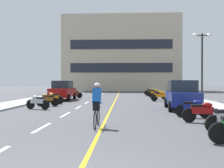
# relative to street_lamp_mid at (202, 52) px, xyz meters

# --- Properties ---
(ground_plane) EXTENTS (140.00, 140.00, 0.00)m
(ground_plane) POSITION_rel_street_lamp_mid_xyz_m (-7.25, 3.37, -4.08)
(ground_plane) COLOR #47474C
(curb_left) EXTENTS (2.40, 72.00, 0.12)m
(curb_left) POSITION_rel_street_lamp_mid_xyz_m (-14.45, 6.37, -4.02)
(curb_left) COLOR #A8A8A3
(curb_left) RESTS_ON ground
(curb_right) EXTENTS (2.40, 72.00, 0.12)m
(curb_right) POSITION_rel_street_lamp_mid_xyz_m (-0.05, 6.37, -4.02)
(curb_right) COLOR #A8A8A3
(curb_right) RESTS_ON ground
(lane_dash_1) EXTENTS (0.14, 2.20, 0.01)m
(lane_dash_1) POSITION_rel_street_lamp_mid_xyz_m (-9.25, -11.63, -4.07)
(lane_dash_1) COLOR silver
(lane_dash_1) RESTS_ON ground
(lane_dash_2) EXTENTS (0.14, 2.20, 0.01)m
(lane_dash_2) POSITION_rel_street_lamp_mid_xyz_m (-9.25, -7.63, -4.07)
(lane_dash_2) COLOR silver
(lane_dash_2) RESTS_ON ground
(lane_dash_3) EXTENTS (0.14, 2.20, 0.01)m
(lane_dash_3) POSITION_rel_street_lamp_mid_xyz_m (-9.25, -3.63, -4.07)
(lane_dash_3) COLOR silver
(lane_dash_3) RESTS_ON ground
(lane_dash_4) EXTENTS (0.14, 2.20, 0.01)m
(lane_dash_4) POSITION_rel_street_lamp_mid_xyz_m (-9.25, 0.37, -4.07)
(lane_dash_4) COLOR silver
(lane_dash_4) RESTS_ON ground
(lane_dash_5) EXTENTS (0.14, 2.20, 0.01)m
(lane_dash_5) POSITION_rel_street_lamp_mid_xyz_m (-9.25, 4.37, -4.07)
(lane_dash_5) COLOR silver
(lane_dash_5) RESTS_ON ground
(lane_dash_6) EXTENTS (0.14, 2.20, 0.01)m
(lane_dash_6) POSITION_rel_street_lamp_mid_xyz_m (-9.25, 8.37, -4.07)
(lane_dash_6) COLOR silver
(lane_dash_6) RESTS_ON ground
(lane_dash_7) EXTENTS (0.14, 2.20, 0.01)m
(lane_dash_7) POSITION_rel_street_lamp_mid_xyz_m (-9.25, 12.37, -4.07)
(lane_dash_7) COLOR silver
(lane_dash_7) RESTS_ON ground
(lane_dash_8) EXTENTS (0.14, 2.20, 0.01)m
(lane_dash_8) POSITION_rel_street_lamp_mid_xyz_m (-9.25, 16.37, -4.07)
(lane_dash_8) COLOR silver
(lane_dash_8) RESTS_ON ground
(lane_dash_9) EXTENTS (0.14, 2.20, 0.01)m
(lane_dash_9) POSITION_rel_street_lamp_mid_xyz_m (-9.25, 20.37, -4.07)
(lane_dash_9) COLOR silver
(lane_dash_9) RESTS_ON ground
(lane_dash_10) EXTENTS (0.14, 2.20, 0.01)m
(lane_dash_10) POSITION_rel_street_lamp_mid_xyz_m (-9.25, 24.37, -4.07)
(lane_dash_10) COLOR silver
(lane_dash_10) RESTS_ON ground
(lane_dash_11) EXTENTS (0.14, 2.20, 0.01)m
(lane_dash_11) POSITION_rel_street_lamp_mid_xyz_m (-9.25, 28.37, -4.07)
(lane_dash_11) COLOR silver
(lane_dash_11) RESTS_ON ground
(centre_line_yellow) EXTENTS (0.12, 66.00, 0.01)m
(centre_line_yellow) POSITION_rel_street_lamp_mid_xyz_m (-7.00, 6.37, -4.07)
(centre_line_yellow) COLOR gold
(centre_line_yellow) RESTS_ON ground
(office_building) EXTENTS (22.14, 8.91, 14.22)m
(office_building) POSITION_rel_street_lamp_mid_xyz_m (-6.78, 31.76, 3.03)
(office_building) COLOR #BCAD93
(office_building) RESTS_ON ground
(street_lamp_mid) EXTENTS (1.46, 0.36, 5.46)m
(street_lamp_mid) POSITION_rel_street_lamp_mid_xyz_m (0.00, 0.00, 0.00)
(street_lamp_mid) COLOR black
(street_lamp_mid) RESTS_ON curb_right
(parked_car_near) EXTENTS (2.15, 4.31, 1.82)m
(parked_car_near) POSITION_rel_street_lamp_mid_xyz_m (-2.58, -4.79, -3.16)
(parked_car_near) COLOR black
(parked_car_near) RESTS_ON ground
(parked_car_mid) EXTENTS (1.96, 4.22, 1.82)m
(parked_car_mid) POSITION_rel_street_lamp_mid_xyz_m (-11.94, 3.32, -3.16)
(parked_car_mid) COLOR black
(parked_car_mid) RESTS_ON ground
(motorcycle_2) EXTENTS (1.70, 0.60, 0.92)m
(motorcycle_2) POSITION_rel_street_lamp_mid_xyz_m (-2.84, -10.09, -3.61)
(motorcycle_2) COLOR black
(motorcycle_2) RESTS_ON ground
(motorcycle_3) EXTENTS (1.66, 0.75, 0.92)m
(motorcycle_3) POSITION_rel_street_lamp_mid_xyz_m (-2.83, -8.55, -3.61)
(motorcycle_3) COLOR black
(motorcycle_3) RESTS_ON ground
(motorcycle_4) EXTENTS (1.64, 0.79, 0.92)m
(motorcycle_4) POSITION_rel_street_lamp_mid_xyz_m (-11.59, -5.05, -3.61)
(motorcycle_4) COLOR black
(motorcycle_4) RESTS_ON ground
(motorcycle_5) EXTENTS (1.70, 0.60, 0.92)m
(motorcycle_5) POSITION_rel_street_lamp_mid_xyz_m (-11.60, -2.86, -3.61)
(motorcycle_5) COLOR black
(motorcycle_5) RESTS_ON ground
(motorcycle_6) EXTENTS (1.67, 0.69, 0.92)m
(motorcycle_6) POSITION_rel_street_lamp_mid_xyz_m (-11.70, -0.82, -3.61)
(motorcycle_6) COLOR black
(motorcycle_6) RESTS_ON ground
(motorcycle_7) EXTENTS (1.69, 0.63, 0.92)m
(motorcycle_7) POSITION_rel_street_lamp_mid_xyz_m (-2.97, 2.31, -3.61)
(motorcycle_7) COLOR black
(motorcycle_7) RESTS_ON ground
(motorcycle_8) EXTENTS (1.70, 0.60, 0.92)m
(motorcycle_8) POSITION_rel_street_lamp_mid_xyz_m (-2.81, 4.97, -3.61)
(motorcycle_8) COLOR black
(motorcycle_8) RESTS_ON ground
(motorcycle_9) EXTENTS (1.70, 0.60, 0.92)m
(motorcycle_9) POSITION_rel_street_lamp_mid_xyz_m (-11.44, 6.41, -3.61)
(motorcycle_9) COLOR black
(motorcycle_9) RESTS_ON ground
(motorcycle_10) EXTENTS (1.70, 0.60, 0.92)m
(motorcycle_10) POSITION_rel_street_lamp_mid_xyz_m (-2.70, 9.28, -3.61)
(motorcycle_10) COLOR black
(motorcycle_10) RESTS_ON ground
(motorcycle_11) EXTENTS (1.69, 0.60, 0.92)m
(motorcycle_11) POSITION_rel_street_lamp_mid_xyz_m (-2.79, 11.19, -3.61)
(motorcycle_11) COLOR black
(motorcycle_11) RESTS_ON ground
(motorcycle_12) EXTENTS (1.67, 0.71, 0.92)m
(motorcycle_12) POSITION_rel_street_lamp_mid_xyz_m (-2.79, 13.22, -3.61)
(motorcycle_12) COLOR black
(motorcycle_12) RESTS_ON ground
(cyclist_rider) EXTENTS (0.42, 1.77, 1.71)m
(cyclist_rider) POSITION_rel_street_lamp_mid_xyz_m (-7.21, -11.36, -3.19)
(cyclist_rider) COLOR black
(cyclist_rider) RESTS_ON ground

